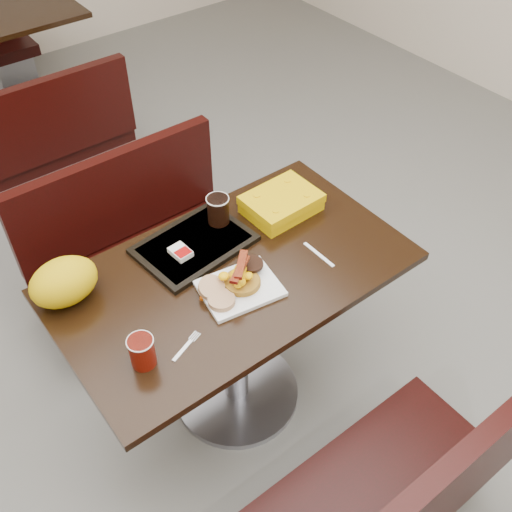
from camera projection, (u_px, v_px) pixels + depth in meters
floor at (237, 394)px, 2.55m from camera, size 6.00×7.00×0.01m
table_near at (234, 339)px, 2.29m from camera, size 1.20×0.70×0.75m
bench_near_s at (364, 482)px, 1.90m from camera, size 1.00×0.46×0.72m
bench_near_n at (143, 243)px, 2.70m from camera, size 1.00×0.46×0.72m
bench_far_s at (36, 128)px, 3.38m from camera, size 1.00×0.46×0.72m
platter at (240, 288)px, 1.96m from camera, size 0.28×0.23×0.01m
pancake_stack at (242, 281)px, 1.96m from camera, size 0.15×0.15×0.02m
sausage_patty at (252, 264)px, 1.99m from camera, size 0.09×0.09×0.01m
scrambled_eggs at (238, 276)px, 1.92m from camera, size 0.10×0.10×0.05m
bacon_strips at (240, 269)px, 1.91m from camera, size 0.15×0.14×0.01m
muffin_bottom at (221, 300)px, 1.90m from camera, size 0.10×0.10×0.02m
muffin_top at (211, 288)px, 1.92m from camera, size 0.09×0.09×0.05m
coffee_cup_near at (142, 352)px, 1.72m from camera, size 0.09×0.09×0.10m
fork at (182, 350)px, 1.79m from camera, size 0.12×0.07×0.00m
knife at (319, 254)px, 2.08m from camera, size 0.01×0.15×0.00m
condiment_syrup at (206, 296)px, 1.94m from camera, size 0.05×0.05×0.01m
condiment_ketchup at (192, 279)px, 2.00m from camera, size 0.04×0.04×0.01m
tray at (194, 245)px, 2.11m from camera, size 0.42×0.32×0.02m
hashbrown_sleeve_left at (181, 252)px, 2.05m from camera, size 0.06×0.08×0.02m
coffee_cup_far at (218, 210)px, 2.15m from camera, size 0.08×0.08×0.11m
clamshell at (281, 203)px, 2.23m from camera, size 0.27×0.21×0.07m
paper_bag at (64, 282)px, 1.89m from camera, size 0.26×0.23×0.15m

